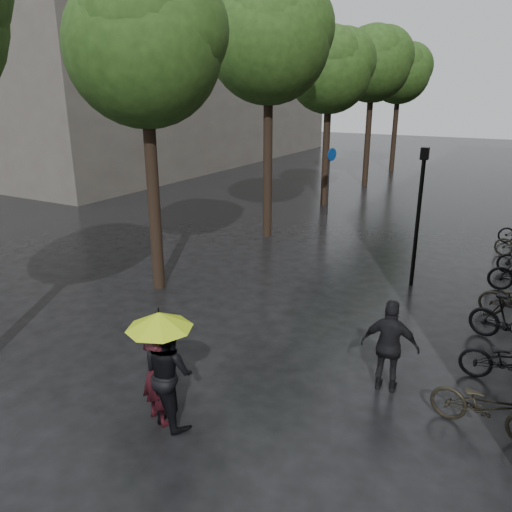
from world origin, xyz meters
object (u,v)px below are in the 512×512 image
Objects in this scene: person_black at (169,372)px; person_burgundy at (157,370)px; lamp_post at (419,204)px; pedestrian_walking at (390,346)px.

person_burgundy is at bearing 32.16° from person_black.
person_black is 8.48m from lamp_post.
lamp_post reaches higher than person_black.
pedestrian_walking is at bearing -81.75° from lamp_post.
lamp_post reaches higher than person_burgundy.
person_black is at bearing -104.18° from lamp_post.
person_burgundy is at bearing -105.37° from lamp_post.
person_burgundy is 0.21m from person_black.
lamp_post is at bearing -88.32° from pedestrian_walking.
person_burgundy is 1.08× the size of pedestrian_walking.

